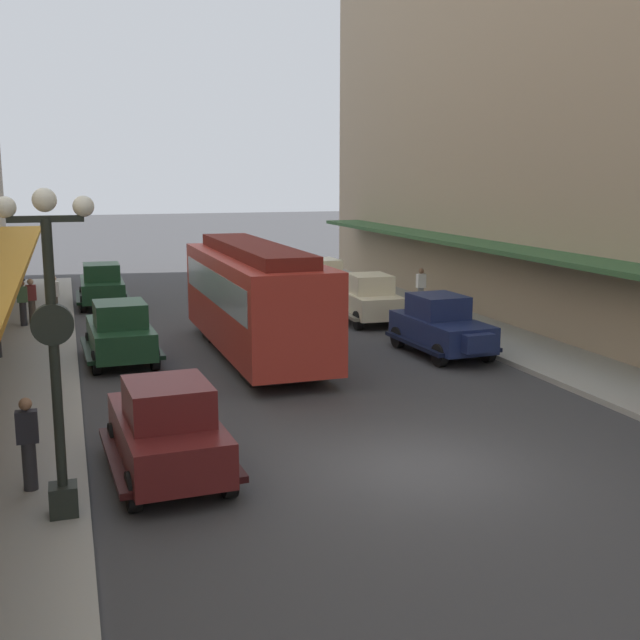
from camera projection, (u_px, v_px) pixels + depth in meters
name	position (u px, v px, depth m)	size (l,w,h in m)	color
ground_plane	(417.00, 468.00, 14.83)	(200.00, 200.00, 0.00)	#38383A
parked_car_0	(102.00, 284.00, 32.83)	(2.17, 4.27, 1.84)	#193D23
parked_car_1	(120.00, 331.00, 23.05)	(2.25, 4.30, 1.84)	#193D23
parked_car_2	(167.00, 427.00, 14.28)	(2.31, 4.32, 1.84)	#591919
parked_car_3	(323.00, 280.00, 34.21)	(2.26, 4.30, 1.84)	beige
parked_car_4	(441.00, 324.00, 24.03)	(2.30, 4.32, 1.84)	#19234C
parked_car_5	(367.00, 297.00, 29.34)	(2.29, 4.31, 1.84)	beige
streetcar	(254.00, 295.00, 23.63)	(2.62, 9.63, 3.46)	#A52D23
lamp_post_with_clock	(53.00, 341.00, 11.93)	(1.42, 0.44, 5.16)	black
pedestrian_0	(54.00, 297.00, 29.14)	(0.36, 0.24, 1.64)	#4C4238
pedestrian_1	(23.00, 302.00, 27.85)	(0.36, 0.28, 1.67)	#2D2D33
pedestrian_3	(421.00, 288.00, 31.43)	(0.36, 0.24, 1.64)	slate
pedestrian_4	(28.00, 443.00, 13.29)	(0.36, 0.24, 1.64)	#2D2D33
pedestrian_5	(32.00, 301.00, 28.28)	(0.36, 0.24, 1.64)	#4C4238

